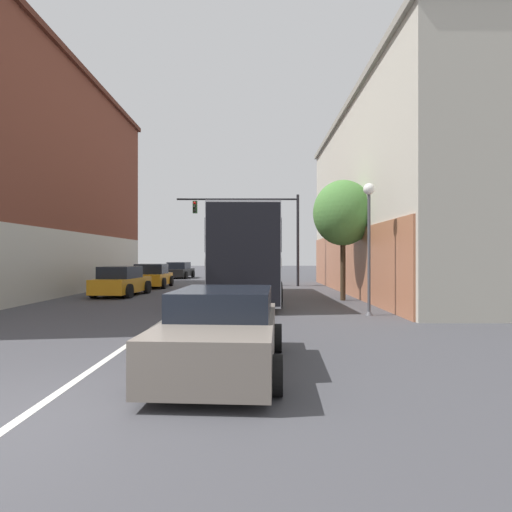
% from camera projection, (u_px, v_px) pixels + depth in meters
% --- Properties ---
extents(ground_plane, '(160.00, 160.00, 0.00)m').
position_uv_depth(ground_plane, '(14.00, 424.00, 4.60)').
color(ground_plane, '#424247').
extents(lane_center_line, '(0.14, 37.58, 0.01)m').
position_uv_depth(lane_center_line, '(192.00, 301.00, 17.39)').
color(lane_center_line, silver).
rests_on(lane_center_line, ground_plane).
extents(building_right_storefront, '(8.72, 19.46, 9.78)m').
position_uv_depth(building_right_storefront, '(423.00, 199.00, 21.16)').
color(building_right_storefront, '#B7B2A3').
rests_on(building_right_storefront, ground_plane).
extents(bus, '(2.97, 10.58, 3.78)m').
position_uv_depth(bus, '(245.00, 253.00, 18.23)').
color(bus, '#B7B7BC').
rests_on(bus, ground_plane).
extents(hatchback_foreground, '(2.23, 4.21, 1.35)m').
position_uv_depth(hatchback_foreground, '(223.00, 331.00, 6.90)').
color(hatchback_foreground, slate).
rests_on(hatchback_foreground, ground_plane).
extents(parked_car_left_near, '(2.16, 4.04, 1.45)m').
position_uv_depth(parked_car_left_near, '(122.00, 282.00, 19.70)').
color(parked_car_left_near, orange).
rests_on(parked_car_left_near, ground_plane).
extents(parked_car_left_mid, '(2.17, 3.85, 1.48)m').
position_uv_depth(parked_car_left_mid, '(153.00, 276.00, 25.02)').
color(parked_car_left_mid, orange).
rests_on(parked_car_left_mid, ground_plane).
extents(parked_car_left_far, '(2.29, 4.38, 1.44)m').
position_uv_depth(parked_car_left_far, '(180.00, 271.00, 35.83)').
color(parked_car_left_far, black).
rests_on(parked_car_left_far, ground_plane).
extents(traffic_signal_gantry, '(8.05, 0.36, 6.01)m').
position_uv_depth(traffic_signal_gantry, '(257.00, 218.00, 26.17)').
color(traffic_signal_gantry, black).
rests_on(traffic_signal_gantry, ground_plane).
extents(street_lamp, '(0.38, 0.38, 4.35)m').
position_uv_depth(street_lamp, '(369.00, 229.00, 13.11)').
color(street_lamp, '#47474C').
rests_on(street_lamp, ground_plane).
extents(street_tree_near, '(2.63, 2.37, 5.32)m').
position_uv_depth(street_tree_near, '(343.00, 213.00, 17.61)').
color(street_tree_near, '#3D2D1E').
rests_on(street_tree_near, ground_plane).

